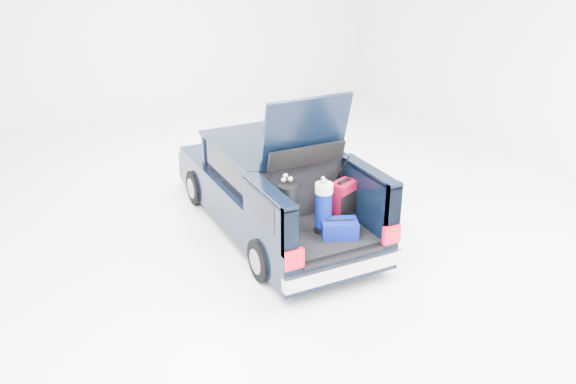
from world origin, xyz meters
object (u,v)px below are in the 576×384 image
blue_golf_bag (324,207)px  car (271,188)px  red_suitcase (343,202)px  blue_duffel (339,228)px  black_golf_bag (287,212)px

blue_golf_bag → car: bearing=110.3°
red_suitcase → blue_duffel: size_ratio=1.11×
black_golf_bag → blue_duffel: black_golf_bag is taller
blue_golf_bag → blue_duffel: blue_golf_bag is taller
red_suitcase → black_golf_bag: 1.02m
red_suitcase → black_golf_bag: (-0.99, -0.17, 0.13)m
red_suitcase → blue_golf_bag: size_ratio=0.77×
red_suitcase → blue_golf_bag: 0.46m
black_golf_bag → blue_duffel: 0.80m
car → blue_duffel: size_ratio=8.01×
car → red_suitcase: bearing=-70.8°
blue_golf_bag → blue_duffel: size_ratio=1.43×
black_golf_bag → blue_golf_bag: 0.57m
red_suitcase → black_golf_bag: bearing=166.3°
blue_golf_bag → black_golf_bag: bearing=-161.4°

